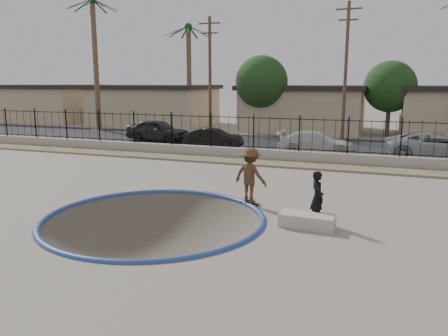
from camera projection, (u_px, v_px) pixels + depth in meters
ground at (261, 173)px, 25.92m from camera, size 120.00×120.00×2.20m
bowl_pit at (154, 219)px, 13.71m from camera, size 6.84×6.84×1.80m
coping_ring at (154, 219)px, 13.71m from camera, size 7.04×7.04×0.20m
rock_strip at (248, 162)px, 23.11m from camera, size 42.00×1.60×0.11m
retaining_wall at (253, 154)px, 24.08m from camera, size 42.00×0.45×0.60m
fence at (254, 133)px, 23.84m from camera, size 40.00×0.04×1.80m
street at (280, 143)px, 30.32m from camera, size 90.00×8.00×0.04m
house_west_far at (50, 102)px, 48.01m from camera, size 10.60×8.60×3.90m
house_west at (154, 104)px, 43.69m from camera, size 11.60×8.60×3.90m
house_center at (304, 107)px, 38.70m from camera, size 10.60×8.60×3.90m
palm_left at (94, 37)px, 37.19m from camera, size 2.30×2.30×11.30m
palm_mid at (189, 53)px, 38.80m from camera, size 2.30×2.30×9.30m
utility_pole_left at (210, 75)px, 33.24m from camera, size 1.70×0.24×9.00m
utility_pole_mid at (346, 71)px, 29.87m from camera, size 1.70×0.24×9.50m
street_tree_left at (262, 82)px, 36.04m from camera, size 4.32×4.32×6.36m
street_tree_mid at (390, 87)px, 33.70m from camera, size 3.96×3.96×5.83m
skater at (250, 178)px, 15.13m from camera, size 1.38×1.02×1.91m
skateboard at (250, 203)px, 15.31m from camera, size 0.80×0.44×0.07m
videographer at (317, 197)px, 13.16m from camera, size 0.62×0.70×1.61m
concrete_ledge at (307, 221)px, 12.90m from camera, size 1.63×0.78×0.40m
car_a at (158, 130)px, 31.12m from camera, size 4.61×1.99×1.55m
car_b at (213, 138)px, 28.06m from camera, size 3.85×1.52×1.25m
car_c at (316, 142)px, 25.87m from camera, size 4.59×1.99×1.32m
car_d at (438, 146)px, 23.80m from camera, size 5.60×2.92×1.51m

